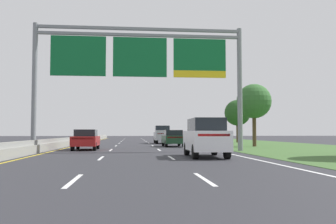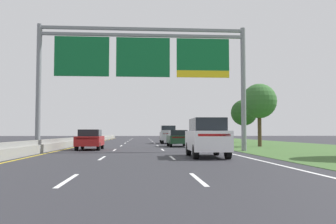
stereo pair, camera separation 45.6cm
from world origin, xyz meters
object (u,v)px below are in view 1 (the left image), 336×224
at_px(overhead_sign_gantry, 140,62).
at_px(pickup_truck_silver, 163,135).
at_px(car_white_right_lane_suv, 205,137).
at_px(roadside_tree_far, 237,113).
at_px(car_darkgreen_right_lane_sedan, 173,138).
at_px(roadside_tree_mid, 254,102).
at_px(car_red_left_lane_sedan, 86,139).

bearing_deg(overhead_sign_gantry, pickup_truck_silver, 80.44).
relative_size(car_white_right_lane_suv, roadside_tree_far, 0.82).
relative_size(pickup_truck_silver, car_darkgreen_right_lane_sedan, 1.22).
bearing_deg(car_darkgreen_right_lane_sedan, roadside_tree_mid, -97.05).
xyz_separation_m(overhead_sign_gantry, car_darkgreen_right_lane_sedan, (3.36, 8.85, -5.59)).
bearing_deg(roadside_tree_far, car_red_left_lane_sedan, -132.57).
bearing_deg(roadside_tree_mid, car_red_left_lane_sedan, -161.45).
bearing_deg(roadside_tree_mid, overhead_sign_gantry, -144.27).
relative_size(overhead_sign_gantry, car_red_left_lane_sedan, 3.41).
bearing_deg(car_white_right_lane_suv, car_darkgreen_right_lane_sedan, 1.44).
distance_m(car_darkgreen_right_lane_sedan, roadside_tree_far, 17.09).
relative_size(car_darkgreen_right_lane_sedan, car_white_right_lane_suv, 0.93).
xyz_separation_m(overhead_sign_gantry, car_white_right_lane_suv, (3.48, -6.28, -5.31)).
bearing_deg(car_white_right_lane_suv, pickup_truck_silver, 1.55).
xyz_separation_m(car_darkgreen_right_lane_sedan, car_white_right_lane_suv, (0.12, -15.13, 0.28)).
bearing_deg(roadside_tree_far, pickup_truck_silver, -163.85).
bearing_deg(car_red_left_lane_sedan, car_darkgreen_right_lane_sedan, -52.02).
bearing_deg(car_white_right_lane_suv, roadside_tree_far, -18.62).
xyz_separation_m(car_darkgreen_right_lane_sedan, roadside_tree_mid, (7.74, -0.86, 3.50)).
bearing_deg(car_white_right_lane_suv, roadside_tree_mid, -27.12).
xyz_separation_m(pickup_truck_silver, car_red_left_lane_sedan, (-7.32, -16.26, -0.26)).
distance_m(car_darkgreen_right_lane_sedan, car_white_right_lane_suv, 15.13).
height_order(pickup_truck_silver, roadside_tree_far, roadside_tree_far).
distance_m(car_white_right_lane_suv, roadside_tree_mid, 16.49).
relative_size(overhead_sign_gantry, pickup_truck_silver, 2.78).
relative_size(overhead_sign_gantry, roadside_tree_mid, 2.51).
bearing_deg(car_red_left_lane_sedan, roadside_tree_far, -43.24).
relative_size(overhead_sign_gantry, car_darkgreen_right_lane_sedan, 3.41).
height_order(pickup_truck_silver, roadside_tree_mid, roadside_tree_mid).
height_order(car_darkgreen_right_lane_sedan, roadside_tree_far, roadside_tree_far).
distance_m(overhead_sign_gantry, car_white_right_lane_suv, 8.93).
xyz_separation_m(overhead_sign_gantry, pickup_truck_silver, (3.23, 19.15, -5.33)).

